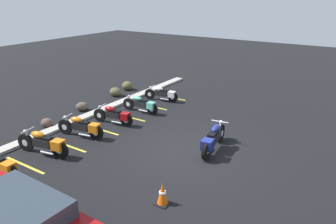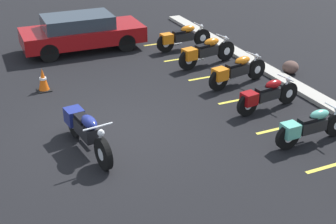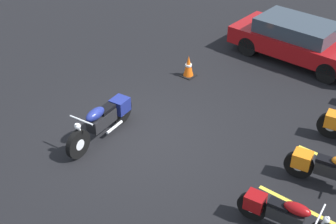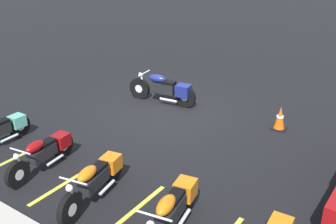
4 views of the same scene
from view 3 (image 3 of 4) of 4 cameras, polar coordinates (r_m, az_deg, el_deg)
name	(u,v)px [view 3 (image 3 of 4)]	position (r m, az deg, el deg)	size (l,w,h in m)	color
ground	(137,136)	(11.79, -3.83, -2.99)	(60.00, 60.00, 0.00)	black
motorcycle_navy_featured	(104,119)	(11.61, -7.84, -0.88)	(2.39, 0.74, 0.94)	black
parked_bike_2	(330,169)	(10.65, 19.12, -6.64)	(0.76, 2.17, 0.86)	black
parked_bike_3	(283,214)	(9.42, 13.81, -11.99)	(0.64, 2.07, 0.81)	black
car_red	(298,40)	(15.65, 15.61, 8.50)	(1.88, 4.33, 1.29)	black
traffic_cone	(188,67)	(14.23, 2.51, 5.55)	(0.40, 0.40, 0.68)	black
stall_line_3	(304,209)	(10.26, 16.26, -11.25)	(0.10, 2.10, 0.00)	gold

